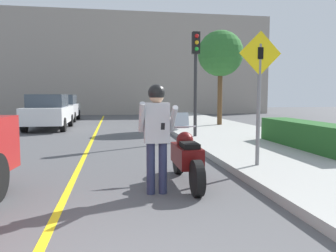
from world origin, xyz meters
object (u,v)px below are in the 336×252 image
Objects in this scene: person_biker at (157,127)px; parked_car_silver at (63,108)px; traffic_light at (196,64)px; crossing_sign at (259,85)px; street_tree at (220,54)px; motorcycle at (186,157)px; parked_car_white at (49,112)px.

parked_car_silver is (-3.92, 16.50, -0.26)m from person_biker.
person_biker is 6.73m from traffic_light.
person_biker is 0.49× the size of traffic_light.
crossing_sign is 9.90m from street_tree.
traffic_light reaches higher than crossing_sign.
crossing_sign is at bearing -103.68° from street_tree.
motorcycle is at bearing -105.79° from traffic_light.
parked_car_white is 1.00× the size of parked_car_silver.
parked_car_silver is at bearing 91.61° from parked_car_white.
person_biker reaches higher than parked_car_white.
street_tree is 1.11× the size of parked_car_silver.
street_tree is at bearing -34.67° from parked_car_silver.
motorcycle is at bearing -67.56° from parked_car_white.
crossing_sign reaches higher than person_biker.
motorcycle is at bearing -74.10° from parked_car_silver.
motorcycle is 0.46× the size of street_tree.
person_biker is 2.67m from crossing_sign.
parked_car_white is (-5.97, 5.04, -1.87)m from traffic_light.
parked_car_white and parked_car_silver have the same top height.
parked_car_silver is (-4.54, 15.93, 0.36)m from motorcycle.
traffic_light is 5.14m from street_tree.
person_biker is at bearing -71.40° from parked_car_white.
street_tree is 10.73m from parked_car_silver.
street_tree is (2.30, 9.45, 1.85)m from crossing_sign.
parked_car_white is (-3.77, 11.20, -0.26)m from person_biker.
motorcycle is 1.20× the size of person_biker.
crossing_sign is 5.08m from traffic_light.
parked_car_silver is (-6.21, 15.34, -0.97)m from crossing_sign.
motorcycle is 0.52× the size of parked_car_silver.
motorcycle is at bearing -160.30° from crossing_sign.
parked_car_silver is (-6.12, 10.34, -1.87)m from traffic_light.
traffic_light is at bearing 74.21° from motorcycle.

